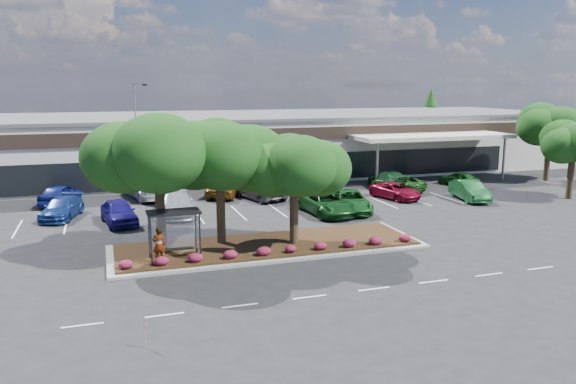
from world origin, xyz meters
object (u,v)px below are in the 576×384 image
object	(u,v)px
survey_stake	(146,332)
car_0	(62,208)
car_1	(119,212)
light_pole	(138,140)

from	to	relation	value
survey_stake	car_0	size ratio (longest dim) A/B	0.19
car_0	car_1	distance (m)	4.86
light_pole	survey_stake	world-z (taller)	light_pole
car_1	light_pole	bearing A→B (deg)	72.18
survey_stake	car_0	distance (m)	23.01
light_pole	survey_stake	distance (m)	35.07
light_pole	car_1	size ratio (longest dim) A/B	1.97
survey_stake	car_1	distance (m)	19.61
car_1	car_0	bearing A→B (deg)	132.57
survey_stake	car_0	bearing A→B (deg)	100.25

